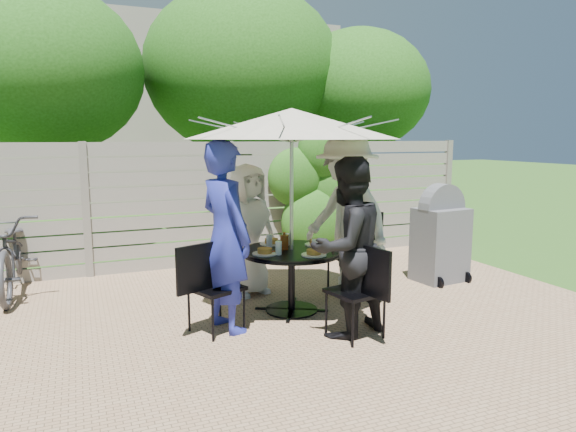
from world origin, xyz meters
name	(u,v)px	position (x,y,z in m)	size (l,w,h in m)	color
backyard_envelope	(158,111)	(0.09, 10.29, 2.61)	(60.00, 60.00, 5.00)	#2F5A1C
patio_table	(292,269)	(0.01, 0.66, 0.49)	(1.33, 1.33, 0.70)	black
umbrella	(292,124)	(0.01, 0.66, 2.04)	(2.83, 2.83, 2.20)	silver
chair_back	(242,270)	(-0.26, 1.58, 0.27)	(0.54, 0.69, 0.91)	black
person_back	(248,230)	(-0.23, 1.45, 0.80)	(0.78, 0.51, 1.60)	silver
chair_left	(215,306)	(-0.91, 0.38, 0.28)	(0.70, 0.58, 0.92)	black
person_left	(226,237)	(-0.78, 0.42, 0.94)	(0.69, 0.45, 1.89)	#232A97
chair_front	(356,310)	(0.29, -0.27, 0.28)	(0.53, 0.71, 0.93)	black
person_front	(347,248)	(0.25, -0.14, 0.86)	(0.84, 0.65, 1.73)	black
chair_right	(353,271)	(0.94, 0.93, 0.30)	(0.75, 0.56, 0.99)	black
person_right	(346,218)	(0.81, 0.90, 0.97)	(1.25, 0.72, 1.93)	silver
plate_back	(271,242)	(-0.09, 1.00, 0.73)	(0.26, 0.26, 0.06)	white
plate_left	(265,252)	(-0.33, 0.56, 0.73)	(0.26, 0.26, 0.06)	white
plate_front	(314,253)	(0.12, 0.31, 0.73)	(0.26, 0.26, 0.06)	white
plate_right	(316,243)	(0.36, 0.76, 0.73)	(0.26, 0.26, 0.06)	white
glass_back	(269,241)	(-0.16, 0.88, 0.77)	(0.07, 0.07, 0.14)	silver
glass_left	(279,248)	(-0.21, 0.48, 0.77)	(0.07, 0.07, 0.14)	silver
glass_front	(315,246)	(0.19, 0.44, 0.77)	(0.07, 0.07, 0.14)	silver
syrup_jug	(284,242)	(-0.06, 0.69, 0.78)	(0.09, 0.09, 0.16)	#59280C
coffee_cup	(286,240)	(0.04, 0.90, 0.76)	(0.08, 0.08, 0.12)	#C6B293
bicycle	(14,252)	(-2.85, 2.60, 0.52)	(0.69, 1.97, 1.04)	#333338
bbq_grill	(440,238)	(2.29, 1.03, 0.60)	(0.69, 0.56, 1.31)	#505054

